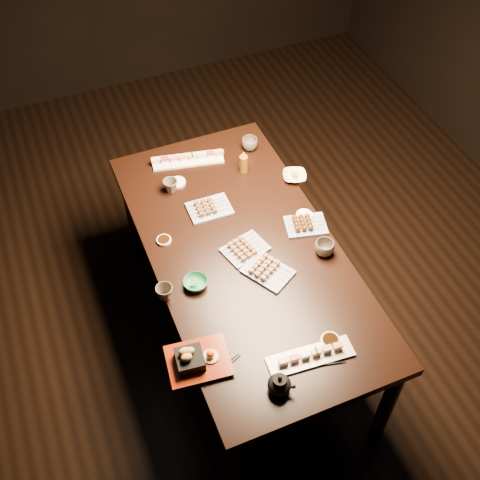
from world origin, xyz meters
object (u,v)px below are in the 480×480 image
condiment_bottle (244,161)px  sushi_platter_far (188,158)px  dining_table (244,294)px  teacup_far_right (250,144)px  tempura_tray (198,357)px  yakitori_plate_center (245,247)px  teacup_far_left (171,186)px  edamame_bowl_cream (294,176)px  sushi_platter_near (311,355)px  yakitori_plate_right (268,269)px  teapot (279,383)px  teacup_near_left (165,293)px  teacup_mid_right (324,248)px  yakitori_plate_left (209,206)px  edamame_bowl_green (196,283)px

condiment_bottle → sushi_platter_far: bearing=142.7°
dining_table → teacup_far_right: (0.32, 0.69, 0.41)m
tempura_tray → teacup_far_right: tempura_tray is taller
yakitori_plate_center → condiment_bottle: size_ratio=1.50×
tempura_tray → teacup_far_left: (0.22, 1.04, -0.01)m
dining_table → edamame_bowl_cream: 0.70m
dining_table → sushi_platter_far: size_ratio=4.52×
sushi_platter_near → yakitori_plate_right: 0.49m
dining_table → yakitori_plate_center: yakitori_plate_center is taller
teapot → edamame_bowl_cream: bearing=99.8°
edamame_bowl_cream → teacup_near_left: size_ratio=1.59×
yakitori_plate_right → teacup_mid_right: size_ratio=2.32×
teacup_near_left → teacup_far_left: 0.70m
sushi_platter_near → teacup_near_left: size_ratio=4.73×
sushi_platter_near → tempura_tray: bearing=165.4°
sushi_platter_near → sushi_platter_far: size_ratio=0.95×
yakitori_plate_right → sushi_platter_near: bearing=-32.5°
yakitori_plate_left → teacup_far_right: bearing=44.8°
dining_table → teacup_near_left: size_ratio=22.49×
teacup_far_left → dining_table: bearing=-69.1°
sushi_platter_near → teacup_near_left: teacup_near_left is taller
yakitori_plate_center → dining_table: bearing=116.2°
sushi_platter_near → yakitori_plate_right: yakitori_plate_right is taller
edamame_bowl_green → teapot: (0.14, -0.63, 0.03)m
dining_table → teacup_far_right: size_ratio=19.66×
dining_table → condiment_bottle: bearing=83.4°
sushi_platter_far → teacup_near_left: bearing=76.2°
sushi_platter_far → tempura_tray: size_ratio=1.50×
teacup_mid_right → teacup_far_left: (-0.56, 0.70, -0.00)m
teacup_mid_right → dining_table: bearing=154.6°
teacup_near_left → teacup_far_left: teacup_near_left is taller
sushi_platter_near → sushi_platter_far: 1.39m
yakitori_plate_left → teacup_far_right: (0.38, 0.37, 0.01)m
edamame_bowl_green → teacup_far_right: 1.01m
teacup_mid_right → yakitori_plate_center: bearing=154.9°
teacup_far_right → edamame_bowl_cream: bearing=-68.1°
edamame_bowl_green → tempura_tray: tempura_tray is taller
yakitori_plate_left → condiment_bottle: 0.35m
edamame_bowl_cream → teacup_near_left: (-0.90, -0.49, 0.02)m
dining_table → yakitori_plate_left: bearing=116.6°
sushi_platter_near → condiment_bottle: condiment_bottle is taller
yakitori_plate_left → teacup_far_left: size_ratio=2.83×
edamame_bowl_green → condiment_bottle: condiment_bottle is taller
teacup_far_left → condiment_bottle: condiment_bottle is taller
teacup_near_left → condiment_bottle: size_ratio=0.57×
teacup_near_left → yakitori_plate_center: bearing=15.1°
yakitori_plate_left → sushi_platter_far: bearing=87.9°
dining_table → sushi_platter_near: 0.78m
edamame_bowl_green → condiment_bottle: 0.82m
yakitori_plate_right → tempura_tray: size_ratio=0.84×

